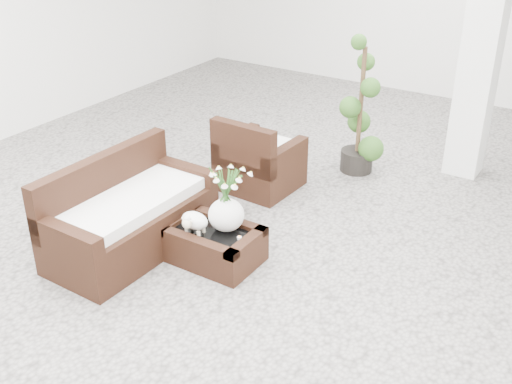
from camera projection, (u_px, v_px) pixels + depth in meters
The scene contains 9 objects.
ground at pixel (261, 243), 6.34m from camera, with size 11.00×11.00×0.00m, color gray.
column at pixel (485, 30), 7.07m from camera, with size 0.40×0.40×3.50m, color white.
coffee_table at pixel (212, 245), 6.01m from camera, with size 0.90×0.60×0.31m, color black.
sheep_figurine at pixel (195, 222), 5.87m from camera, with size 0.28×0.23×0.21m, color white.
planter_narcissus at pixel (226, 192), 5.78m from camera, with size 0.44×0.44×0.80m, color white, non-canonical shape.
tealight at pixel (239, 238), 5.80m from camera, with size 0.04×0.04×0.03m, color white.
armchair at pixel (260, 152), 7.28m from camera, with size 0.83×0.79×0.88m, color black.
loveseat at pixel (130, 207), 6.06m from camera, with size 1.71×0.82×0.91m, color black.
topiary at pixel (361, 107), 7.50m from camera, with size 0.44×0.44×1.66m, color #264A18, non-canonical shape.
Camera 1 is at (2.87, -4.59, 3.35)m, focal length 44.23 mm.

